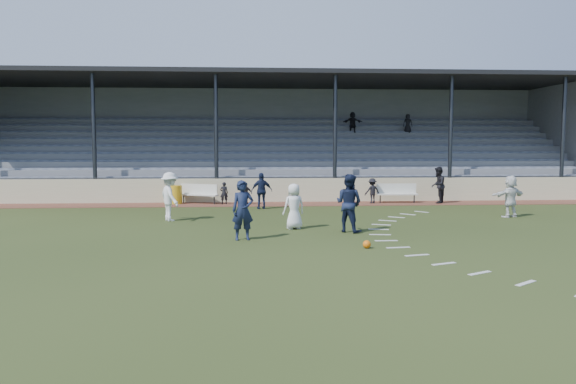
% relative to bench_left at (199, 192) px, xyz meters
% --- Properties ---
extents(ground, '(90.00, 90.00, 0.00)m').
position_rel_bench_left_xyz_m(ground, '(3.83, -10.97, -0.58)').
color(ground, '#2B3716').
rests_on(ground, ground).
extents(cinder_track, '(34.00, 2.00, 0.02)m').
position_rel_bench_left_xyz_m(cinder_track, '(3.83, -0.47, -0.57)').
color(cinder_track, brown).
rests_on(cinder_track, ground).
extents(retaining_wall, '(34.00, 0.18, 1.20)m').
position_rel_bench_left_xyz_m(retaining_wall, '(3.83, 0.58, 0.02)').
color(retaining_wall, beige).
rests_on(retaining_wall, ground).
extents(bench_left, '(1.99, 1.25, 0.95)m').
position_rel_bench_left_xyz_m(bench_left, '(0.00, 0.00, 0.00)').
color(bench_left, silver).
rests_on(bench_left, cinder_track).
extents(bench_right, '(2.01, 0.51, 0.95)m').
position_rel_bench_left_xyz_m(bench_right, '(9.80, -0.32, 0.00)').
color(bench_right, silver).
rests_on(bench_right, cinder_track).
extents(trash_bin, '(0.56, 0.56, 0.90)m').
position_rel_bench_left_xyz_m(trash_bin, '(-1.09, -0.09, -0.12)').
color(trash_bin, gold).
rests_on(trash_bin, cinder_track).
extents(football, '(0.23, 0.23, 0.23)m').
position_rel_bench_left_xyz_m(football, '(5.84, -12.14, -0.47)').
color(football, orange).
rests_on(football, ground).
extents(player_white_lead, '(0.90, 0.74, 1.59)m').
position_rel_bench_left_xyz_m(player_white_lead, '(4.05, -8.40, 0.21)').
color(player_white_lead, white).
rests_on(player_white_lead, ground).
extents(player_navy_lead, '(0.73, 0.54, 1.84)m').
position_rel_bench_left_xyz_m(player_navy_lead, '(2.30, -10.51, 0.34)').
color(player_navy_lead, '#141D38').
rests_on(player_navy_lead, ground).
extents(player_navy_mid, '(1.20, 1.17, 1.95)m').
position_rel_bench_left_xyz_m(player_navy_mid, '(5.83, -9.19, 0.39)').
color(player_navy_mid, '#141D38').
rests_on(player_navy_mid, ground).
extents(player_white_wing, '(1.20, 1.40, 1.87)m').
position_rel_bench_left_xyz_m(player_white_wing, '(-0.54, -6.03, 0.35)').
color(player_white_wing, white).
rests_on(player_white_wing, ground).
extents(player_navy_wing, '(1.00, 0.52, 1.64)m').
position_rel_bench_left_xyz_m(player_navy_wing, '(3.04, -2.35, 0.24)').
color(player_navy_wing, '#141D38').
rests_on(player_navy_wing, ground).
extents(player_white_back, '(1.64, 1.00, 1.69)m').
position_rel_bench_left_xyz_m(player_white_back, '(12.98, -5.87, 0.26)').
color(player_white_back, white).
rests_on(player_white_back, ground).
extents(official, '(1.02, 1.09, 1.79)m').
position_rel_bench_left_xyz_m(official, '(11.78, -0.66, 0.33)').
color(official, black).
rests_on(official, cinder_track).
extents(sub_left_near, '(0.41, 0.28, 1.07)m').
position_rel_bench_left_xyz_m(sub_left_near, '(1.25, -0.36, -0.03)').
color(sub_left_near, black).
rests_on(sub_left_near, cinder_track).
extents(sub_left_far, '(0.68, 0.47, 1.07)m').
position_rel_bench_left_xyz_m(sub_left_far, '(2.32, -0.53, -0.03)').
color(sub_left_far, black).
rests_on(sub_left_far, cinder_track).
extents(sub_right, '(0.89, 0.65, 1.23)m').
position_rel_bench_left_xyz_m(sub_right, '(8.54, -0.45, 0.05)').
color(sub_right, black).
rests_on(sub_right, cinder_track).
extents(grandstand, '(34.60, 9.00, 6.61)m').
position_rel_bench_left_xyz_m(grandstand, '(3.84, 5.29, 1.62)').
color(grandstand, gray).
rests_on(grandstand, ground).
extents(penalty_arc, '(3.89, 14.63, 0.01)m').
position_rel_bench_left_xyz_m(penalty_arc, '(7.96, -10.97, -0.58)').
color(penalty_arc, silver).
rests_on(penalty_arc, ground).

